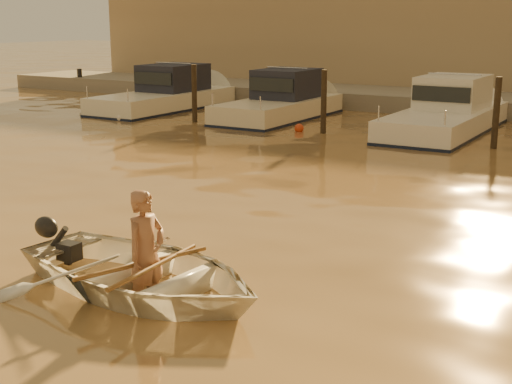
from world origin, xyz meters
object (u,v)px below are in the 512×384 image
Objects in this scene: moored_boat_1 at (279,102)px; moored_boat_2 at (446,113)px; person at (146,254)px; moored_boat_0 at (163,94)px; dinghy at (142,272)px.

moored_boat_1 is 0.86× the size of moored_boat_2.
moored_boat_1 is (-6.65, 15.68, 0.06)m from person.
person is 0.23× the size of moored_boat_0.
dinghy is 2.22× the size of person.
moored_boat_2 reaches higher than dinghy.
moored_boat_0 is 5.25m from moored_boat_1.
moored_boat_0 is 0.96× the size of moored_boat_2.
moored_boat_1 is at bearing 0.00° from moored_boat_0.
moored_boat_2 is (6.10, 0.00, 0.00)m from moored_boat_1.
dinghy is 0.30m from person.
dinghy is at bearing -67.31° from moored_boat_1.
person is 19.69m from moored_boat_0.
moored_boat_1 and moored_boat_2 have the same top height.
person is at bearing -67.02° from moored_boat_1.
moored_boat_2 is at bearing 7.59° from person.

